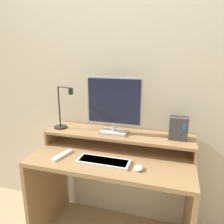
{
  "coord_description": "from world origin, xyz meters",
  "views": [
    {
      "loc": [
        0.43,
        -1.13,
        1.49
      ],
      "look_at": [
        -0.01,
        0.33,
        1.08
      ],
      "focal_mm": 35.0,
      "sensor_mm": 36.0,
      "label": 1
    }
  ],
  "objects_px": {
    "monitor": "(114,105)",
    "keyboard": "(103,161)",
    "mouse": "(139,168)",
    "router_dock": "(178,128)",
    "remote_control": "(62,155)",
    "desk_lamp": "(63,113)"
  },
  "relations": [
    {
      "from": "keyboard",
      "to": "mouse",
      "type": "distance_m",
      "value": 0.25
    },
    {
      "from": "monitor",
      "to": "router_dock",
      "type": "height_order",
      "value": "monitor"
    },
    {
      "from": "monitor",
      "to": "desk_lamp",
      "type": "xyz_separation_m",
      "value": [
        -0.44,
        -0.02,
        -0.1
      ]
    },
    {
      "from": "monitor",
      "to": "mouse",
      "type": "relative_size",
      "value": 5.7
    },
    {
      "from": "monitor",
      "to": "remote_control",
      "type": "bearing_deg",
      "value": -140.0
    },
    {
      "from": "monitor",
      "to": "remote_control",
      "type": "xyz_separation_m",
      "value": [
        -0.32,
        -0.27,
        -0.35
      ]
    },
    {
      "from": "desk_lamp",
      "to": "router_dock",
      "type": "height_order",
      "value": "desk_lamp"
    },
    {
      "from": "mouse",
      "to": "router_dock",
      "type": "bearing_deg",
      "value": 53.86
    },
    {
      "from": "desk_lamp",
      "to": "mouse",
      "type": "height_order",
      "value": "desk_lamp"
    },
    {
      "from": "monitor",
      "to": "desk_lamp",
      "type": "height_order",
      "value": "monitor"
    },
    {
      "from": "remote_control",
      "to": "desk_lamp",
      "type": "bearing_deg",
      "value": 115.47
    },
    {
      "from": "mouse",
      "to": "remote_control",
      "type": "relative_size",
      "value": 0.39
    },
    {
      "from": "monitor",
      "to": "mouse",
      "type": "distance_m",
      "value": 0.52
    },
    {
      "from": "desk_lamp",
      "to": "mouse",
      "type": "xyz_separation_m",
      "value": [
        0.7,
        -0.28,
        -0.25
      ]
    },
    {
      "from": "keyboard",
      "to": "remote_control",
      "type": "xyz_separation_m",
      "value": [
        -0.33,
        0.01,
        -0.0
      ]
    },
    {
      "from": "keyboard",
      "to": "mouse",
      "type": "bearing_deg",
      "value": -5.34
    },
    {
      "from": "router_dock",
      "to": "keyboard",
      "type": "distance_m",
      "value": 0.6
    },
    {
      "from": "keyboard",
      "to": "mouse",
      "type": "height_order",
      "value": "mouse"
    },
    {
      "from": "monitor",
      "to": "keyboard",
      "type": "xyz_separation_m",
      "value": [
        0.01,
        -0.28,
        -0.34
      ]
    },
    {
      "from": "monitor",
      "to": "router_dock",
      "type": "distance_m",
      "value": 0.51
    },
    {
      "from": "monitor",
      "to": "router_dock",
      "type": "bearing_deg",
      "value": 1.9
    },
    {
      "from": "router_dock",
      "to": "remote_control",
      "type": "relative_size",
      "value": 0.86
    }
  ]
}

